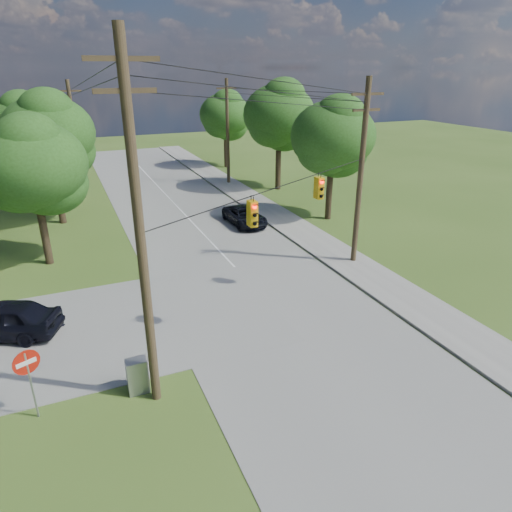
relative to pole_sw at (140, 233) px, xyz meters
name	(u,v)px	position (x,y,z in m)	size (l,w,h in m)	color
ground	(278,372)	(4.60, -0.40, -6.23)	(140.00, 140.00, 0.00)	#3C5B1E
main_road	(270,305)	(6.60, 4.60, -6.21)	(10.00, 100.00, 0.03)	gray
sidewalk_east	(381,281)	(13.30, 4.60, -6.17)	(2.60, 100.00, 0.12)	#A7A39C
pole_sw	(140,233)	(0.00, 0.00, 0.00)	(2.00, 0.32, 12.00)	#4C3D27
pole_ne	(361,172)	(13.50, 7.60, -0.76)	(2.00, 0.32, 10.50)	#4C3D27
pole_north_e	(228,132)	(13.50, 29.60, -1.10)	(2.00, 0.32, 10.00)	#4C3D27
pole_north_w	(76,140)	(-0.40, 29.60, -1.10)	(2.00, 0.32, 10.00)	#4C3D27
power_lines	(213,102)	(6.10, 11.14, 2.93)	(13.93, 29.62, 4.93)	black
traffic_signals	(289,199)	(7.15, 4.03, -0.73)	(4.91, 3.27, 1.05)	#E7AF0D
tree_w_near	(32,165)	(-3.40, 14.60, -0.30)	(6.00, 6.00, 8.40)	#443122
tree_w_mid	(48,134)	(-2.40, 22.60, 0.35)	(6.40, 6.40, 9.22)	#443122
tree_w_far	(24,125)	(-4.40, 32.60, 0.02)	(6.00, 6.00, 8.73)	#443122
tree_e_near	(333,136)	(16.60, 15.60, 0.02)	(6.20, 6.20, 8.81)	#443122
tree_e_mid	(279,115)	(17.10, 25.60, 0.68)	(6.60, 6.60, 9.64)	#443122
tree_e_far	(225,115)	(16.10, 37.60, -0.31)	(5.80, 5.80, 8.32)	#443122
car_cross_dark	(2,319)	(-5.22, 6.57, -5.38)	(1.93, 4.80, 1.64)	black
car_main_north	(245,216)	(10.10, 16.76, -5.56)	(2.13, 4.62, 1.29)	black
control_cabinet	(137,376)	(-0.52, 0.60, -5.56)	(0.74, 0.53, 1.34)	#95979A
do_not_enter_sign	(28,370)	(-3.86, 0.60, -4.34)	(0.81, 0.38, 2.62)	#95979A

